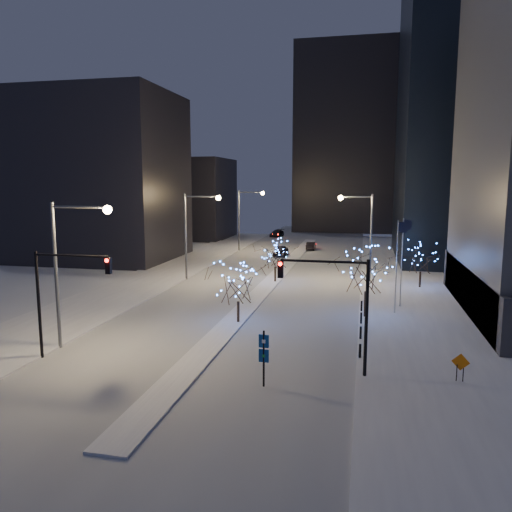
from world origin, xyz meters
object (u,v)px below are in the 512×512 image
(wayfinding_sign, at_px, (264,353))
(construction_sign, at_px, (460,365))
(traffic_signal_west, at_px, (59,287))
(street_lamp_w_near, at_px, (69,255))
(car_near, at_px, (281,251))
(holiday_tree_plaza_far, at_px, (421,259))
(holiday_tree_plaza_near, at_px, (366,271))
(street_lamp_w_far, at_px, (245,212))
(holiday_tree_median_near, at_px, (238,283))
(holiday_tree_median_far, at_px, (275,254))
(street_lamp_w_mid, at_px, (194,224))
(traffic_signal_east, at_px, (339,297))
(car_far, at_px, (277,233))
(street_lamp_east, at_px, (363,226))
(car_mid, at_px, (311,246))

(wayfinding_sign, bearing_deg, construction_sign, 19.51)
(wayfinding_sign, bearing_deg, traffic_signal_west, 178.91)
(street_lamp_w_near, xyz_separation_m, car_near, (6.70, 45.75, -5.71))
(traffic_signal_west, xyz_separation_m, holiday_tree_plaza_far, (24.68, 27.60, -1.52))
(traffic_signal_west, distance_m, holiday_tree_plaza_near, 23.71)
(street_lamp_w_far, relative_size, holiday_tree_median_near, 2.00)
(holiday_tree_median_far, relative_size, holiday_tree_plaza_near, 0.84)
(holiday_tree_plaza_far, relative_size, construction_sign, 2.95)
(wayfinding_sign, relative_size, construction_sign, 1.98)
(street_lamp_w_near, height_order, holiday_tree_plaza_near, street_lamp_w_near)
(street_lamp_w_mid, xyz_separation_m, holiday_tree_median_far, (9.44, 0.38, -3.21))
(traffic_signal_east, height_order, car_far, traffic_signal_east)
(street_lamp_w_near, bearing_deg, holiday_tree_median_near, 41.78)
(street_lamp_w_near, distance_m, street_lamp_east, 33.85)
(street_lamp_w_mid, height_order, car_near, street_lamp_w_mid)
(holiday_tree_median_far, bearing_deg, street_lamp_w_near, -110.40)
(car_mid, bearing_deg, street_lamp_east, 107.37)
(car_mid, bearing_deg, holiday_tree_median_near, 88.00)
(construction_sign, bearing_deg, car_near, 126.87)
(holiday_tree_plaza_near, bearing_deg, street_lamp_w_far, 117.24)
(holiday_tree_plaza_near, bearing_deg, street_lamp_east, 91.52)
(street_lamp_w_near, distance_m, car_far, 73.31)
(holiday_tree_median_far, bearing_deg, street_lamp_east, 15.30)
(street_lamp_w_mid, bearing_deg, traffic_signal_west, -88.94)
(car_mid, height_order, holiday_tree_median_far, holiday_tree_median_far)
(street_lamp_w_mid, xyz_separation_m, car_near, (6.70, 20.75, -5.71))
(street_lamp_w_far, distance_m, traffic_signal_east, 54.07)
(car_far, height_order, holiday_tree_median_far, holiday_tree_median_far)
(traffic_signal_west, height_order, car_near, traffic_signal_west)
(holiday_tree_median_far, bearing_deg, wayfinding_sign, -81.13)
(street_lamp_east, bearing_deg, holiday_tree_median_far, -164.70)
(traffic_signal_west, xyz_separation_m, wayfinding_sign, (13.44, -1.46, -2.78))
(car_far, bearing_deg, car_mid, -55.04)
(street_lamp_w_mid, xyz_separation_m, traffic_signal_west, (0.50, -27.00, -1.74))
(street_lamp_w_far, relative_size, traffic_signal_east, 1.43)
(holiday_tree_median_far, bearing_deg, street_lamp_w_mid, -177.70)
(holiday_tree_median_far, xyz_separation_m, wayfinding_sign, (4.50, -28.85, -1.30))
(holiday_tree_plaza_near, distance_m, holiday_tree_plaza_far, 14.56)
(holiday_tree_plaza_far, height_order, construction_sign, holiday_tree_plaza_far)
(traffic_signal_west, xyz_separation_m, car_mid, (9.94, 56.24, -4.10))
(street_lamp_w_mid, relative_size, street_lamp_east, 1.00)
(car_near, distance_m, car_far, 27.84)
(traffic_signal_west, bearing_deg, construction_sign, 3.06)
(street_lamp_w_near, height_order, car_near, street_lamp_w_near)
(car_far, height_order, holiday_tree_plaza_near, holiday_tree_plaza_near)
(wayfinding_sign, bearing_deg, street_lamp_w_mid, 121.22)
(street_lamp_east, relative_size, construction_sign, 6.13)
(traffic_signal_east, bearing_deg, street_lamp_w_far, 109.32)
(street_lamp_w_near, distance_m, holiday_tree_plaza_far, 36.05)
(car_near, xyz_separation_m, car_far, (-5.40, 27.32, -0.08))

